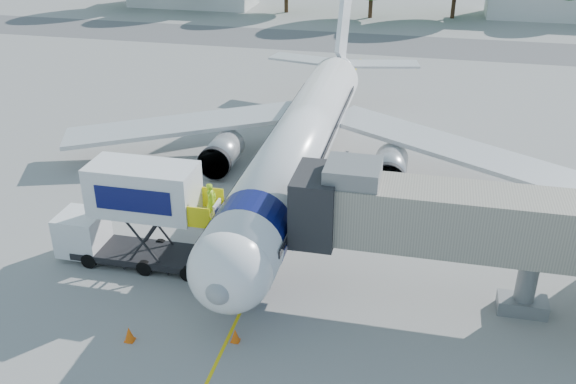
# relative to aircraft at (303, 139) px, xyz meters

# --- Properties ---
(ground) EXTENTS (160.00, 160.00, 0.00)m
(ground) POSITION_rel_aircraft_xyz_m (0.00, -4.12, -2.95)
(ground) COLOR gray
(ground) RESTS_ON ground
(guidance_line) EXTENTS (0.15, 70.00, 0.01)m
(guidance_line) POSITION_rel_aircraft_xyz_m (0.00, -4.12, -2.94)
(guidance_line) COLOR yellow
(guidance_line) RESTS_ON ground
(taxiway_strip) EXTENTS (120.00, 10.00, 0.01)m
(taxiway_strip) POSITION_rel_aircraft_xyz_m (0.00, 37.88, -2.94)
(taxiway_strip) COLOR #59595B
(taxiway_strip) RESTS_ON ground
(aircraft) EXTENTS (34.17, 37.73, 11.35)m
(aircraft) POSITION_rel_aircraft_xyz_m (0.00, 0.00, 0.00)
(aircraft) COLOR white
(aircraft) RESTS_ON ground
(jet_bridge) EXTENTS (13.90, 3.20, 6.60)m
(jet_bridge) POSITION_rel_aircraft_xyz_m (7.99, -11.12, 1.39)
(jet_bridge) COLOR #A09989
(jet_bridge) RESTS_ON ground
(catering_hiloader) EXTENTS (8.52, 2.44, 5.50)m
(catering_hiloader) POSITION_rel_aircraft_xyz_m (-6.26, -11.12, -0.19)
(catering_hiloader) COLOR black
(catering_hiloader) RESTS_ON ground
(safety_cone_a) EXTENTS (0.40, 0.40, 0.63)m
(safety_cone_a) POSITION_rel_aircraft_xyz_m (0.37, -16.00, -2.64)
(safety_cone_a) COLOR #F05C0C
(safety_cone_a) RESTS_ON ground
(safety_cone_b) EXTENTS (0.44, 0.44, 0.70)m
(safety_cone_b) POSITION_rel_aircraft_xyz_m (-4.06, -16.96, -2.61)
(safety_cone_b) COLOR #F05C0C
(safety_cone_b) RESTS_ON ground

